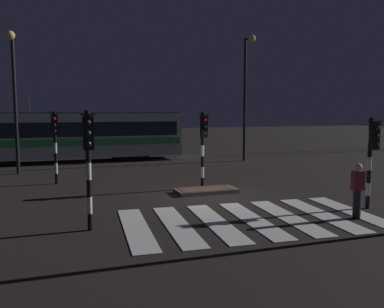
{
  "coord_description": "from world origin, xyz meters",
  "views": [
    {
      "loc": [
        -5.6,
        -13.96,
        3.29
      ],
      "look_at": [
        0.1,
        2.54,
        1.4
      ],
      "focal_mm": 37.33,
      "sensor_mm": 36.0,
      "label": 1
    }
  ],
  "objects_px": {
    "street_lamp_trackside_left": "(14,86)",
    "traffic_light_corner_near_left": "(88,152)",
    "pedestrian_waiting_at_kerb": "(357,190)",
    "traffic_light_median_centre": "(203,139)",
    "street_lamp_trackside_right": "(247,84)",
    "traffic_light_corner_near_right": "(372,149)",
    "tram": "(67,135)",
    "traffic_light_corner_far_left": "(55,136)"
  },
  "relations": [
    {
      "from": "traffic_light_corner_near_right",
      "to": "traffic_light_corner_far_left",
      "type": "bearing_deg",
      "value": 140.09
    },
    {
      "from": "traffic_light_corner_near_left",
      "to": "tram",
      "type": "bearing_deg",
      "value": 90.32
    },
    {
      "from": "street_lamp_trackside_left",
      "to": "traffic_light_corner_near_left",
      "type": "bearing_deg",
      "value": -76.56
    },
    {
      "from": "tram",
      "to": "traffic_light_median_centre",
      "type": "bearing_deg",
      "value": -65.09
    },
    {
      "from": "traffic_light_corner_far_left",
      "to": "tram",
      "type": "height_order",
      "value": "tram"
    },
    {
      "from": "pedestrian_waiting_at_kerb",
      "to": "traffic_light_median_centre",
      "type": "bearing_deg",
      "value": 114.96
    },
    {
      "from": "traffic_light_corner_far_left",
      "to": "street_lamp_trackside_left",
      "type": "bearing_deg",
      "value": 117.89
    },
    {
      "from": "traffic_light_corner_near_right",
      "to": "street_lamp_trackside_right",
      "type": "height_order",
      "value": "street_lamp_trackside_right"
    },
    {
      "from": "traffic_light_corner_far_left",
      "to": "traffic_light_corner_near_left",
      "type": "height_order",
      "value": "traffic_light_corner_near_left"
    },
    {
      "from": "street_lamp_trackside_right",
      "to": "traffic_light_corner_near_right",
      "type": "bearing_deg",
      "value": -98.3
    },
    {
      "from": "traffic_light_median_centre",
      "to": "street_lamp_trackside_right",
      "type": "height_order",
      "value": "street_lamp_trackside_right"
    },
    {
      "from": "traffic_light_corner_near_left",
      "to": "street_lamp_trackside_right",
      "type": "height_order",
      "value": "street_lamp_trackside_right"
    },
    {
      "from": "traffic_light_corner_far_left",
      "to": "street_lamp_trackside_right",
      "type": "bearing_deg",
      "value": 21.64
    },
    {
      "from": "street_lamp_trackside_left",
      "to": "traffic_light_corner_near_right",
      "type": "bearing_deg",
      "value": -45.11
    },
    {
      "from": "traffic_light_corner_near_right",
      "to": "tram",
      "type": "relative_size",
      "value": 0.21
    },
    {
      "from": "street_lamp_trackside_left",
      "to": "tram",
      "type": "xyz_separation_m",
      "value": [
        2.62,
        4.37,
        -2.8
      ]
    },
    {
      "from": "traffic_light_corner_far_left",
      "to": "tram",
      "type": "distance_m",
      "value": 7.96
    },
    {
      "from": "traffic_light_corner_far_left",
      "to": "pedestrian_waiting_at_kerb",
      "type": "xyz_separation_m",
      "value": [
        8.66,
        -9.12,
        -1.28
      ]
    },
    {
      "from": "traffic_light_corner_far_left",
      "to": "pedestrian_waiting_at_kerb",
      "type": "bearing_deg",
      "value": -46.49
    },
    {
      "from": "street_lamp_trackside_right",
      "to": "pedestrian_waiting_at_kerb",
      "type": "xyz_separation_m",
      "value": [
        -3.16,
        -13.81,
        -4.12
      ]
    },
    {
      "from": "street_lamp_trackside_left",
      "to": "pedestrian_waiting_at_kerb",
      "type": "height_order",
      "value": "street_lamp_trackside_left"
    },
    {
      "from": "street_lamp_trackside_left",
      "to": "tram",
      "type": "height_order",
      "value": "street_lamp_trackside_left"
    },
    {
      "from": "traffic_light_corner_near_right",
      "to": "traffic_light_corner_near_left",
      "type": "distance_m",
      "value": 9.11
    },
    {
      "from": "traffic_light_median_centre",
      "to": "street_lamp_trackside_right",
      "type": "relative_size",
      "value": 0.4
    },
    {
      "from": "traffic_light_median_centre",
      "to": "pedestrian_waiting_at_kerb",
      "type": "relative_size",
      "value": 1.89
    },
    {
      "from": "traffic_light_median_centre",
      "to": "traffic_light_corner_near_right",
      "type": "relative_size",
      "value": 1.05
    },
    {
      "from": "street_lamp_trackside_right",
      "to": "tram",
      "type": "distance_m",
      "value": 11.98
    },
    {
      "from": "traffic_light_corner_near_left",
      "to": "pedestrian_waiting_at_kerb",
      "type": "distance_m",
      "value": 8.05
    },
    {
      "from": "traffic_light_median_centre",
      "to": "tram",
      "type": "bearing_deg",
      "value": 114.91
    },
    {
      "from": "traffic_light_median_centre",
      "to": "street_lamp_trackside_right",
      "type": "xyz_separation_m",
      "value": [
        5.94,
        7.84,
        2.86
      ]
    },
    {
      "from": "traffic_light_corner_near_left",
      "to": "street_lamp_trackside_right",
      "type": "distance_m",
      "value": 16.86
    },
    {
      "from": "traffic_light_median_centre",
      "to": "traffic_light_corner_far_left",
      "type": "distance_m",
      "value": 6.67
    },
    {
      "from": "traffic_light_median_centre",
      "to": "pedestrian_waiting_at_kerb",
      "type": "height_order",
      "value": "traffic_light_median_centre"
    },
    {
      "from": "traffic_light_corner_near_left",
      "to": "pedestrian_waiting_at_kerb",
      "type": "bearing_deg",
      "value": -9.71
    },
    {
      "from": "traffic_light_median_centre",
      "to": "traffic_light_corner_near_right",
      "type": "height_order",
      "value": "traffic_light_median_centre"
    },
    {
      "from": "traffic_light_corner_near_right",
      "to": "traffic_light_corner_far_left",
      "type": "height_order",
      "value": "traffic_light_corner_far_left"
    },
    {
      "from": "traffic_light_corner_far_left",
      "to": "traffic_light_corner_near_left",
      "type": "bearing_deg",
      "value": -83.91
    },
    {
      "from": "traffic_light_median_centre",
      "to": "pedestrian_waiting_at_kerb",
      "type": "xyz_separation_m",
      "value": [
        2.78,
        -5.97,
        -1.25
      ]
    },
    {
      "from": "traffic_light_corner_near_left",
      "to": "street_lamp_trackside_left",
      "type": "distance_m",
      "value": 11.88
    },
    {
      "from": "street_lamp_trackside_left",
      "to": "pedestrian_waiting_at_kerb",
      "type": "xyz_separation_m",
      "value": [
        10.54,
        -12.67,
        -3.67
      ]
    },
    {
      "from": "traffic_light_corner_near_left",
      "to": "street_lamp_trackside_left",
      "type": "height_order",
      "value": "street_lamp_trackside_left"
    },
    {
      "from": "traffic_light_median_centre",
      "to": "tram",
      "type": "distance_m",
      "value": 12.21
    }
  ]
}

